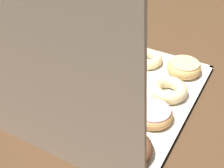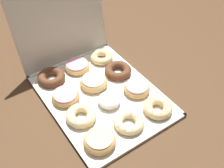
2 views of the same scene
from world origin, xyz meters
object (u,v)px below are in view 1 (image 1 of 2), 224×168
Objects in this scene: pink_frosted_donut_5 at (95,65)px; pink_frosted_donut_6 at (153,114)px; glazed_ring_donut_7 at (108,99)px; cruller_donut_1 at (147,59)px; pink_frosted_donut_10 at (85,130)px; chocolate_cake_ring_donut_8 at (70,87)px; chocolate_cake_ring_donut_9 at (128,148)px; donut_box at (120,94)px; glazed_ring_donut_0 at (184,67)px; cruller_donut_2 at (113,47)px; cruller_donut_11 at (46,111)px; cruller_donut_3 at (168,89)px; powdered_filled_donut_4 at (128,76)px.

pink_frosted_donut_5 reaches higher than pink_frosted_donut_6.
glazed_ring_donut_7 is (0.14, 0.01, 0.00)m from pink_frosted_donut_6.
cruller_donut_1 is 0.39m from pink_frosted_donut_10.
chocolate_cake_ring_donut_8 is 0.30m from chocolate_cake_ring_donut_9.
cruller_donut_1 is at bearing -72.11° from chocolate_cake_ring_donut_9.
donut_box is 4.97× the size of pink_frosted_donut_6.
pink_frosted_donut_6 is at bearing 89.53° from glazed_ring_donut_0.
cruller_donut_2 is at bearing -44.01° from pink_frosted_donut_6.
donut_box is 4.64× the size of chocolate_cake_ring_donut_9.
cruller_donut_2 is at bearing -56.43° from chocolate_cake_ring_donut_9.
pink_frosted_donut_5 is 0.98× the size of pink_frosted_donut_10.
donut_box is 5.21× the size of cruller_donut_11.
cruller_donut_3 is 0.29m from pink_frosted_donut_10.
cruller_donut_3 is 0.26m from chocolate_cake_ring_donut_9.
chocolate_cake_ring_donut_8 is at bearing -43.12° from pink_frosted_donut_10.
glazed_ring_donut_0 reaches higher than chocolate_cake_ring_donut_9.
cruller_donut_1 is 1.00× the size of cruller_donut_2.
glazed_ring_donut_0 and glazed_ring_donut_7 have the same top height.
cruller_donut_2 is at bearing -55.90° from donut_box.
glazed_ring_donut_0 is 1.04× the size of pink_frosted_donut_5.
cruller_donut_11 is (0.13, 0.26, -0.00)m from powdered_filled_donut_4.
glazed_ring_donut_0 is (-0.14, -0.20, 0.03)m from donut_box.
powdered_filled_donut_4 reaches higher than chocolate_cake_ring_donut_8.
pink_frosted_donut_5 is 0.14m from chocolate_cake_ring_donut_8.
pink_frosted_donut_10 is at bearing 71.89° from glazed_ring_donut_0.
glazed_ring_donut_0 is at bearing -90.47° from pink_frosted_donut_6.
cruller_donut_3 is at bearing -90.33° from chocolate_cake_ring_donut_9.
cruller_donut_2 is 1.25× the size of powdered_filled_donut_4.
powdered_filled_donut_4 is at bearing -91.04° from glazed_ring_donut_7.
powdered_filled_donut_4 is at bearing 177.01° from pink_frosted_donut_5.
cruller_donut_3 is at bearing -136.76° from glazed_ring_donut_7.
donut_box is at bearing -94.46° from glazed_ring_donut_7.
cruller_donut_1 is 0.30m from chocolate_cake_ring_donut_8.
cruller_donut_3 is at bearing 179.01° from pink_frosted_donut_5.
donut_box is 0.20m from pink_frosted_donut_10.
chocolate_cake_ring_donut_8 is at bearing 62.03° from cruller_donut_1.
cruller_donut_1 reaches higher than donut_box.
chocolate_cake_ring_donut_9 is (-0.13, 0.20, 0.02)m from donut_box.
chocolate_cake_ring_donut_9 is (-0.13, 0.26, -0.00)m from powdered_filled_donut_4.
glazed_ring_donut_0 reaches higher than cruller_donut_2.
glazed_ring_donut_0 reaches higher than pink_frosted_donut_10.
donut_box is at bearing 25.78° from cruller_donut_3.
cruller_donut_11 is (0.26, 0.14, -0.00)m from pink_frosted_donut_6.
glazed_ring_donut_0 is 0.95× the size of chocolate_cake_ring_donut_9.
pink_frosted_donut_5 is 0.30m from pink_frosted_donut_10.
cruller_donut_2 is 0.48m from chocolate_cake_ring_donut_9.
powdered_filled_donut_4 is 0.19m from chocolate_cake_ring_donut_8.
glazed_ring_donut_0 is 0.30m from glazed_ring_donut_7.
chocolate_cake_ring_donut_8 is (0.00, 0.14, -0.00)m from pink_frosted_donut_5.
cruller_donut_11 is at bearing 56.46° from donut_box.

